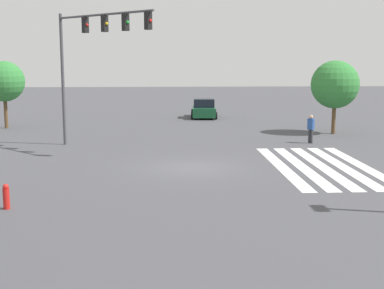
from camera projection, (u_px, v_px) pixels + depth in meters
name	position (u px, v px, depth m)	size (l,w,h in m)	color
ground_plane	(192.00, 167.00, 24.70)	(142.73, 142.73, 0.00)	#47474C
crosswalk_markings	(321.00, 166.00, 25.02)	(9.97, 4.40, 0.01)	silver
traffic_signal_mast	(91.00, 45.00, 28.58)	(5.47, 5.47, 7.48)	#47474C
car_2	(204.00, 109.00, 45.30)	(4.29, 2.35, 1.64)	#144728
pedestrian	(311.00, 127.00, 31.63)	(0.41, 0.41, 1.69)	#38383D
tree_corner_a	(335.00, 85.00, 35.23)	(3.16, 3.16, 4.86)	brown
tree_corner_b	(4.00, 82.00, 38.05)	(2.89, 2.89, 4.82)	brown
fire_hydrant	(6.00, 196.00, 17.82)	(0.22, 0.22, 0.86)	red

